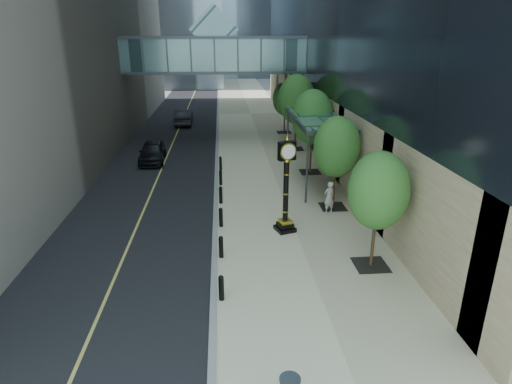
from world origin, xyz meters
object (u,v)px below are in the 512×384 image
at_px(car_far, 184,117).
at_px(street_clock, 286,192).
at_px(pedestrian, 329,197).
at_px(car_near, 152,152).

bearing_deg(car_far, street_clock, 103.98).
distance_m(pedestrian, car_near, 15.58).
distance_m(street_clock, car_near, 15.53).
bearing_deg(street_clock, car_near, 104.55).
bearing_deg(car_far, car_near, 84.39).
height_order(pedestrian, car_far, pedestrian).
xyz_separation_m(pedestrian, car_near, (-11.02, 11.01, -0.17)).
height_order(pedestrian, car_near, pedestrian).
bearing_deg(pedestrian, street_clock, 12.17).
bearing_deg(car_near, pedestrian, -47.20).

